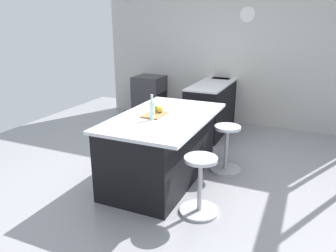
{
  "coord_description": "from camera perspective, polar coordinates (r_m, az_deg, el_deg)",
  "views": [
    {
      "loc": [
        3.7,
        1.57,
        2.04
      ],
      "look_at": [
        0.09,
        -0.02,
        0.75
      ],
      "focal_mm": 34.8,
      "sensor_mm": 36.0,
      "label": 1
    }
  ],
  "objects": [
    {
      "name": "kitchen_island",
      "position": [
        4.29,
        -1.19,
        -3.7
      ],
      "size": [
        1.84,
        1.11,
        0.88
      ],
      "color": "black",
      "rests_on": "ground_plane"
    },
    {
      "name": "interior_partition_left",
      "position": [
        6.75,
        10.54,
        12.45
      ],
      "size": [
        0.15,
        5.31,
        2.82
      ],
      "color": "beige",
      "rests_on": "ground_plane"
    },
    {
      "name": "apple_green",
      "position": [
        4.27,
        -1.88,
        3.13
      ],
      "size": [
        0.07,
        0.07,
        0.07
      ],
      "primitive_type": "sphere",
      "color": "#609E2D",
      "rests_on": "cutting_board"
    },
    {
      "name": "stool_middle",
      "position": [
        3.62,
        5.6,
        -10.56
      ],
      "size": [
        0.44,
        0.44,
        0.66
      ],
      "color": "#B7B7BC",
      "rests_on": "ground_plane"
    },
    {
      "name": "water_bottle",
      "position": [
        3.94,
        -2.81,
        2.83
      ],
      "size": [
        0.06,
        0.06,
        0.31
      ],
      "color": "silver",
      "rests_on": "kitchen_island"
    },
    {
      "name": "stool_by_window",
      "position": [
        4.63,
        10.17,
        -4.13
      ],
      "size": [
        0.44,
        0.44,
        0.66
      ],
      "color": "#B7B7BC",
      "rests_on": "ground_plane"
    },
    {
      "name": "ground_plane",
      "position": [
        4.51,
        0.74,
        -8.85
      ],
      "size": [
        7.38,
        7.38,
        0.0
      ],
      "primitive_type": "plane",
      "color": "gray"
    },
    {
      "name": "oven_range",
      "position": [
        7.13,
        -3.24,
        5.16
      ],
      "size": [
        0.6,
        0.61,
        0.9
      ],
      "color": "#38383D",
      "rests_on": "ground_plane"
    },
    {
      "name": "apple_yellow",
      "position": [
        4.19,
        -1.42,
        2.98
      ],
      "size": [
        0.09,
        0.09,
        0.09
      ],
      "primitive_type": "sphere",
      "color": "gold",
      "rests_on": "cutting_board"
    },
    {
      "name": "cutting_board",
      "position": [
        4.14,
        -2.32,
        2.01
      ],
      "size": [
        0.36,
        0.24,
        0.02
      ],
      "primitive_type": "cube",
      "color": "olive",
      "rests_on": "kitchen_island"
    },
    {
      "name": "sink_cabinet",
      "position": [
        6.6,
        8.64,
        4.1
      ],
      "size": [
        2.34,
        0.6,
        1.21
      ],
      "color": "black",
      "rests_on": "ground_plane"
    }
  ]
}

